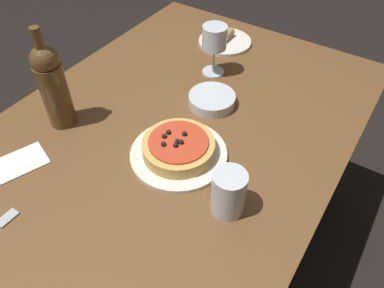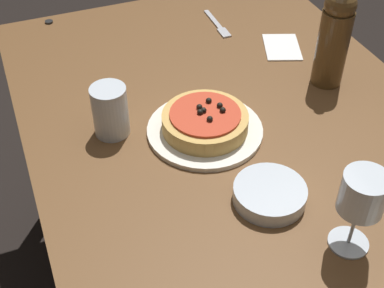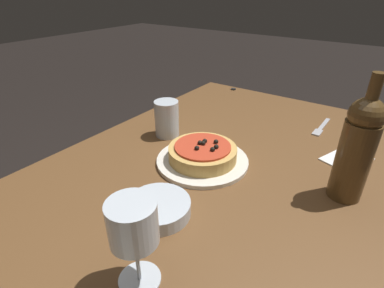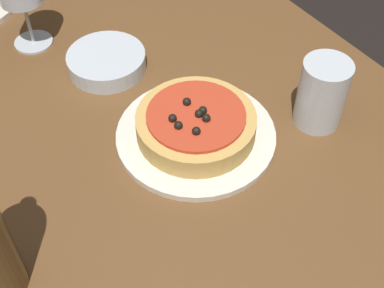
{
  "view_description": "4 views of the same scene",
  "coord_description": "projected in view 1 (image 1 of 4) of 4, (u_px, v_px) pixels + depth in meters",
  "views": [
    {
      "loc": [
        0.62,
        0.5,
        1.5
      ],
      "look_at": [
        0.02,
        0.11,
        0.78
      ],
      "focal_mm": 35.0,
      "sensor_mm": 36.0,
      "label": 1
    },
    {
      "loc": [
        -0.82,
        0.46,
        1.55
      ],
      "look_at": [
        -0.01,
        0.14,
        0.77
      ],
      "focal_mm": 50.0,
      "sensor_mm": 36.0,
      "label": 2
    },
    {
      "loc": [
        -0.59,
        -0.32,
        1.22
      ],
      "look_at": [
        0.0,
        0.09,
        0.82
      ],
      "focal_mm": 28.0,
      "sensor_mm": 36.0,
      "label": 3
    },
    {
      "loc": [
        0.55,
        -0.26,
        1.41
      ],
      "look_at": [
        0.08,
        0.05,
        0.77
      ],
      "focal_mm": 50.0,
      "sensor_mm": 36.0,
      "label": 4
    }
  ],
  "objects": [
    {
      "name": "side_bowl",
      "position": [
        212.0,
        100.0,
        1.18
      ],
      "size": [
        0.15,
        0.15,
        0.03
      ],
      "color": "silver",
      "rests_on": "dining_table"
    },
    {
      "name": "wine_bottle",
      "position": [
        53.0,
        85.0,
        1.04
      ],
      "size": [
        0.08,
        0.08,
        0.31
      ],
      "color": "brown",
      "rests_on": "dining_table"
    },
    {
      "name": "dinner_plate",
      "position": [
        179.0,
        154.0,
        1.03
      ],
      "size": [
        0.27,
        0.27,
        0.01
      ],
      "color": "white",
      "rests_on": "dining_table"
    },
    {
      "name": "ground_plane",
      "position": [
        173.0,
        258.0,
        1.63
      ],
      "size": [
        14.0,
        14.0,
        0.0
      ],
      "primitive_type": "plane",
      "color": "black"
    },
    {
      "name": "dining_table",
      "position": [
        166.0,
        153.0,
        1.15
      ],
      "size": [
        1.47,
        0.97,
        0.74
      ],
      "color": "brown",
      "rests_on": "ground_plane"
    },
    {
      "name": "wine_glass",
      "position": [
        215.0,
        39.0,
        1.23
      ],
      "size": [
        0.08,
        0.08,
        0.18
      ],
      "color": "silver",
      "rests_on": "dining_table"
    },
    {
      "name": "pizza",
      "position": [
        178.0,
        147.0,
        1.01
      ],
      "size": [
        0.2,
        0.2,
        0.06
      ],
      "color": "tan",
      "rests_on": "dinner_plate"
    },
    {
      "name": "side_plate",
      "position": [
        225.0,
        41.0,
        1.45
      ],
      "size": [
        0.2,
        0.2,
        0.05
      ],
      "color": "white",
      "rests_on": "dining_table"
    },
    {
      "name": "paper_napkin",
      "position": [
        20.0,
        163.0,
        1.02
      ],
      "size": [
        0.16,
        0.14,
        0.0
      ],
      "color": "white",
      "rests_on": "dining_table"
    },
    {
      "name": "water_cup",
      "position": [
        229.0,
        193.0,
        0.87
      ],
      "size": [
        0.08,
        0.08,
        0.12
      ],
      "color": "silver",
      "rests_on": "dining_table"
    }
  ]
}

